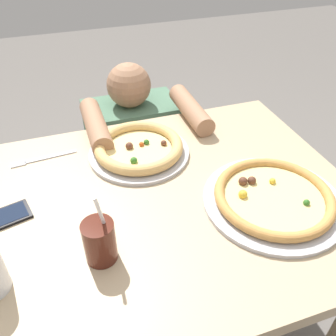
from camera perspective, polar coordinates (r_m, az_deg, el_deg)
ground_plane at (r=1.60m, az=-1.37°, el=-25.07°), size 8.00×8.00×0.00m
dining_table at (r=1.07m, az=-1.87°, el=-9.78°), size 1.12×0.84×0.75m
pizza_near at (r=1.01m, az=16.32°, el=-4.54°), size 0.38×0.38×0.04m
pizza_far at (r=1.14m, az=-4.63°, el=3.09°), size 0.32×0.32×0.05m
drink_cup_colored at (r=0.83m, az=-10.76°, el=-11.33°), size 0.07×0.07×0.19m
fork at (r=1.19m, az=-19.49°, el=1.37°), size 0.20×0.04×0.00m
cell_phone at (r=1.02m, az=-25.03°, el=-7.30°), size 0.16×0.11×0.01m
diner_seated at (r=1.67m, az=-5.23°, el=0.23°), size 0.42×0.52×0.89m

